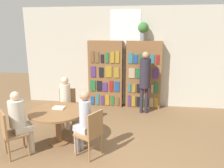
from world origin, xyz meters
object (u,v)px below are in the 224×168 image
Objects in this scene: bookshelf_left at (106,74)px; chair_near_camera at (11,131)px; chair_far_side at (91,131)px; seated_reader_back at (20,119)px; seated_reader_right at (83,119)px; flower_vase at (143,29)px; reading_table at (58,116)px; chair_left_side at (67,105)px; bookshelf_right at (143,75)px; librarian_standing at (145,76)px; seated_reader_left at (65,99)px.

chair_near_camera is (-1.25, -3.11, -0.50)m from bookshelf_left.
chair_far_side is 0.73× the size of seated_reader_back.
chair_far_side is 0.72× the size of seated_reader_right.
reading_table is (-1.69, -2.48, -1.77)m from flower_vase.
seated_reader_back reaches higher than chair_left_side.
bookshelf_right is 3.04m from seated_reader_right.
seated_reader_right is 0.72× the size of librarian_standing.
chair_left_side is at bearing -139.88° from bookshelf_right.
bookshelf_right reaches higher than seated_reader_left.
chair_near_camera is at bearing 126.00° from chair_far_side.
chair_far_side is at bearing -90.00° from seated_reader_right.
seated_reader_back is (0.13, 0.12, 0.21)m from chair_near_camera.
seated_reader_right is (0.74, -1.07, -0.01)m from seated_reader_left.
chair_left_side is at bearing 117.00° from chair_near_camera.
bookshelf_left reaches higher than chair_far_side.
flower_vase is 2.99m from seated_reader_left.
seated_reader_back is 3.41m from librarian_standing.
bookshelf_right is 2.23× the size of chair_far_side.
seated_reader_left is 0.72× the size of librarian_standing.
chair_far_side is (1.47, 0.20, 0.00)m from chair_near_camera.
reading_table is at bearing -132.05° from librarian_standing.
chair_far_side is (0.22, -2.91, -0.50)m from bookshelf_left.
seated_reader_back is at bearing 66.13° from chair_left_side.
seated_reader_left reaches higher than chair_left_side.
seated_reader_right reaches higher than chair_near_camera.
reading_table is 1.28× the size of chair_far_side.
flower_vase is (1.10, 0.00, 1.35)m from bookshelf_left.
seated_reader_back is 0.71× the size of librarian_standing.
seated_reader_right is (-1.05, -2.82, -1.66)m from flower_vase.
reading_table is at bearing 90.00° from seated_reader_right.
seated_reader_back reaches higher than reading_table.
librarian_standing is at bearing -84.97° from bookshelf_right.
seated_reader_right reaches higher than chair_far_side.
reading_table is at bearing 90.00° from chair_near_camera.
bookshelf_left is at bearing 115.68° from seated_reader_back.
bookshelf_right is at bearing 54.95° from reading_table.
seated_reader_back is at bearing -110.57° from bookshelf_left.
librarian_standing is (1.19, -0.50, 0.07)m from bookshelf_left.
seated_reader_right is at bearing -111.22° from bookshelf_right.
flower_vase is at bearing 11.43° from chair_far_side.
seated_reader_right is (0.76, -1.25, 0.19)m from chair_left_side.
seated_reader_left is at bearing -111.41° from bookshelf_left.
bookshelf_right is 1.62× the size of seated_reader_back.
librarian_standing is (1.78, 1.97, 0.49)m from reading_table.
flower_vase is 0.42× the size of seated_reader_back.
reading_table is 0.66× the size of librarian_standing.
reading_table is at bearing -125.05° from bookshelf_right.
chair_far_side is 2.66m from librarian_standing.
seated_reader_right is (-0.17, 0.09, 0.19)m from chair_far_side.
flower_vase reaches higher than chair_near_camera.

